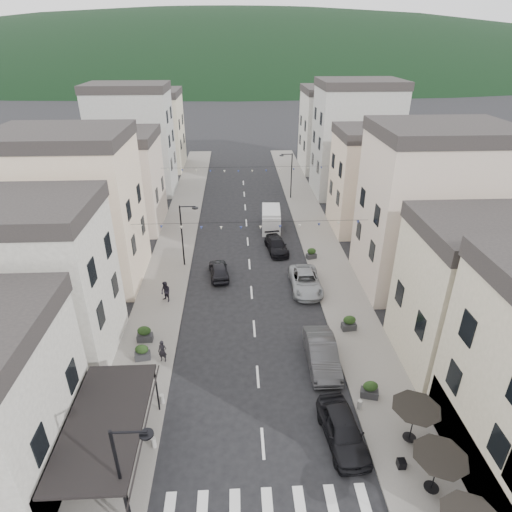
{
  "coord_description": "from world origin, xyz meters",
  "views": [
    {
      "loc": [
        -1.13,
        -9.53,
        19.3
      ],
      "look_at": [
        0.37,
        20.91,
        3.5
      ],
      "focal_mm": 30.0,
      "sensor_mm": 36.0,
      "label": 1
    }
  ],
  "objects": [
    {
      "name": "sidewalk_left",
      "position": [
        -7.5,
        32.0,
        0.06
      ],
      "size": [
        4.0,
        76.0,
        0.12
      ],
      "primitive_type": "cube",
      "color": "slate",
      "rests_on": "ground"
    },
    {
      "name": "sidewalk_right",
      "position": [
        7.5,
        32.0,
        0.06
      ],
      "size": [
        4.0,
        76.0,
        0.12
      ],
      "primitive_type": "cube",
      "color": "slate",
      "rests_on": "ground"
    },
    {
      "name": "hill_backdrop",
      "position": [
        0.0,
        300.0,
        0.0
      ],
      "size": [
        640.0,
        360.0,
        70.0
      ],
      "primitive_type": "ellipsoid",
      "color": "black",
      "rests_on": "ground"
    },
    {
      "name": "boutique_awning",
      "position": [
        -7.25,
        5.0,
        3.11
      ],
      "size": [
        3.77,
        7.5,
        3.28
      ],
      "color": "black",
      "rests_on": "ground"
    },
    {
      "name": "buildings_row_left",
      "position": [
        -14.5,
        37.75,
        6.12
      ],
      "size": [
        10.2,
        54.16,
        14.0
      ],
      "color": "#A5A197",
      "rests_on": "ground"
    },
    {
      "name": "buildings_row_right",
      "position": [
        14.5,
        36.59,
        6.32
      ],
      "size": [
        10.2,
        54.16,
        14.5
      ],
      "color": "#B6AD91",
      "rests_on": "ground"
    },
    {
      "name": "cafe_terrace",
      "position": [
        7.7,
        2.8,
        2.36
      ],
      "size": [
        2.5,
        8.1,
        2.53
      ],
      "color": "black",
      "rests_on": "ground"
    },
    {
      "name": "streetlamp_left_near",
      "position": [
        -5.82,
        2.0,
        3.7
      ],
      "size": [
        1.7,
        0.56,
        6.0
      ],
      "color": "black",
      "rests_on": "ground"
    },
    {
      "name": "streetlamp_left_far",
      "position": [
        -5.82,
        26.0,
        3.7
      ],
      "size": [
        1.7,
        0.56,
        6.0
      ],
      "color": "black",
      "rests_on": "ground"
    },
    {
      "name": "streetlamp_right_far",
      "position": [
        5.82,
        44.0,
        3.7
      ],
      "size": [
        1.7,
        0.56,
        6.0
      ],
      "color": "black",
      "rests_on": "ground"
    },
    {
      "name": "bollards",
      "position": [
        0.0,
        5.5,
        0.42
      ],
      "size": [
        11.66,
        10.26,
        0.6
      ],
      "color": "gray",
      "rests_on": "ground"
    },
    {
      "name": "bunting_near",
      "position": [
        0.0,
        22.0,
        5.65
      ],
      "size": [
        19.0,
        0.28,
        0.62
      ],
      "color": "black",
      "rests_on": "ground"
    },
    {
      "name": "bunting_far",
      "position": [
        0.0,
        38.0,
        5.65
      ],
      "size": [
        19.0,
        0.28,
        0.62
      ],
      "color": "black",
      "rests_on": "ground"
    },
    {
      "name": "parked_car_a",
      "position": [
        4.23,
        6.0,
        0.8
      ],
      "size": [
        2.36,
        4.85,
        1.6
      ],
      "primitive_type": "imported",
      "rotation": [
        0.0,
        0.0,
        0.1
      ],
      "color": "black",
      "rests_on": "ground"
    },
    {
      "name": "parked_car_b",
      "position": [
        4.23,
        11.99,
        0.86
      ],
      "size": [
        1.85,
        5.21,
        1.71
      ],
      "primitive_type": "imported",
      "rotation": [
        0.0,
        0.0,
        -0.01
      ],
      "color": "#37373A",
      "rests_on": "ground"
    },
    {
      "name": "parked_car_c",
      "position": [
        4.6,
        21.36,
        0.74
      ],
      "size": [
        2.48,
        5.32,
        1.48
      ],
      "primitive_type": "imported",
      "rotation": [
        0.0,
        0.0,
        -0.01
      ],
      "color": "#989BA0",
      "rests_on": "ground"
    },
    {
      "name": "parked_car_d",
      "position": [
        2.8,
        28.64,
        0.65
      ],
      "size": [
        2.41,
        4.69,
        1.3
      ],
      "primitive_type": "imported",
      "rotation": [
        0.0,
        0.0,
        0.13
      ],
      "color": "black",
      "rests_on": "ground"
    },
    {
      "name": "parked_car_e",
      "position": [
        -2.8,
        23.8,
        0.68
      ],
      "size": [
        2.09,
        4.16,
        1.36
      ],
      "primitive_type": "imported",
      "rotation": [
        0.0,
        0.0,
        3.27
      ],
      "color": "black",
      "rests_on": "ground"
    },
    {
      "name": "delivery_van",
      "position": [
        2.72,
        34.39,
        1.17
      ],
      "size": [
        2.3,
        5.11,
        2.39
      ],
      "rotation": [
        0.0,
        0.0,
        -0.06
      ],
      "color": "silver",
      "rests_on": "ground"
    },
    {
      "name": "pedestrian_a",
      "position": [
        -6.16,
        12.67,
        0.91
      ],
      "size": [
        0.63,
        0.47,
        1.58
      ],
      "primitive_type": "imported",
      "rotation": [
        0.0,
        0.0,
        -0.17
      ],
      "color": "black",
      "rests_on": "sidewalk_left"
    },
    {
      "name": "pedestrian_b",
      "position": [
        -6.93,
        19.85,
        1.0
      ],
      "size": [
        1.09,
        1.06,
        1.77
      ],
      "primitive_type": "imported",
      "rotation": [
        0.0,
        0.0,
        -0.69
      ],
      "color": "black",
      "rests_on": "sidewalk_left"
    },
    {
      "name": "planter_la",
      "position": [
        -7.74,
        14.84,
        0.7
      ],
      "size": [
        1.08,
        0.6,
        1.2
      ],
      "rotation": [
        0.0,
        0.0,
        0.01
      ],
      "color": "#2E2E31",
      "rests_on": "sidewalk_left"
    },
    {
      "name": "planter_lb",
      "position": [
        -7.55,
        12.92,
        0.67
      ],
      "size": [
        1.08,
        0.71,
        1.13
      ],
      "rotation": [
        0.0,
        0.0,
        0.16
      ],
      "color": "#2E2E30",
      "rests_on": "sidewalk_left"
    },
    {
      "name": "planter_ra",
      "position": [
        6.54,
        8.89,
        0.67
      ],
      "size": [
        1.12,
        0.8,
        1.14
      ],
      "rotation": [
        0.0,
        0.0,
        -0.26
      ],
      "color": "#29292B",
      "rests_on": "sidewalk_right"
    },
    {
      "name": "planter_rb",
      "position": [
        6.89,
        15.43,
        0.68
      ],
      "size": [
        1.08,
        0.66,
        1.16
      ],
      "rotation": [
        0.0,
        0.0,
        0.09
      ],
      "color": "#2C2C2E",
      "rests_on": "sidewalk_right"
    },
    {
      "name": "planter_rc",
      "position": [
        6.0,
        26.7,
        0.64
      ],
      "size": [
        1.07,
        0.79,
        1.07
      ],
      "rotation": [
        0.0,
        0.0,
        0.31
      ],
      "color": "#2F2F32",
      "rests_on": "sidewalk_right"
    }
  ]
}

